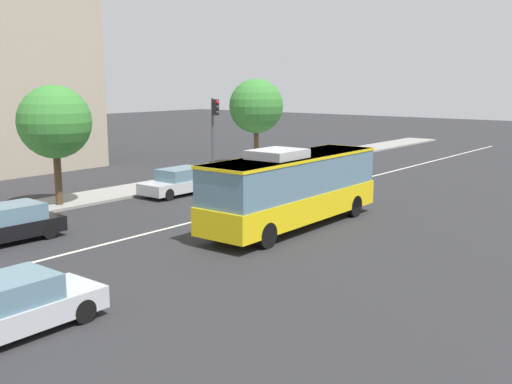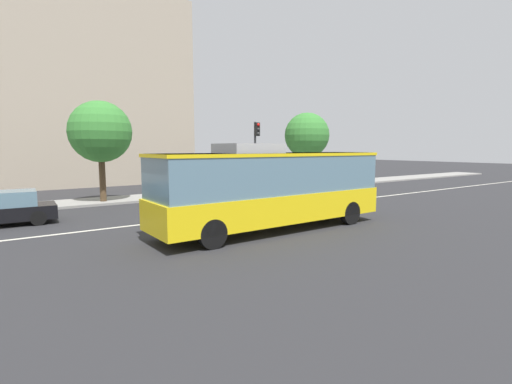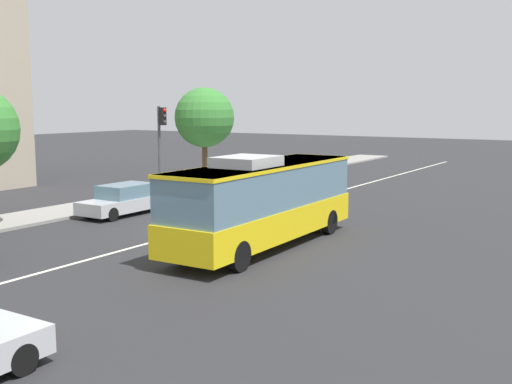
{
  "view_description": "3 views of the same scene",
  "coord_description": "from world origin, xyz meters",
  "views": [
    {
      "loc": [
        -21.89,
        -18.48,
        6.14
      ],
      "look_at": [
        -1.2,
        -1.82,
        1.25
      ],
      "focal_mm": 41.83,
      "sensor_mm": 36.0,
      "label": 1
    },
    {
      "loc": [
        -10.39,
        -15.82,
        3.29
      ],
      "look_at": [
        -0.69,
        -1.85,
        1.29
      ],
      "focal_mm": 26.14,
      "sensor_mm": 36.0,
      "label": 2
    },
    {
      "loc": [
        -20.51,
        -15.81,
        5.2
      ],
      "look_at": [
        1.02,
        -2.16,
        1.64
      ],
      "focal_mm": 43.23,
      "sensor_mm": 36.0,
      "label": 3
    }
  ],
  "objects": [
    {
      "name": "ground_plane",
      "position": [
        0.0,
        0.0,
        0.0
      ],
      "size": [
        160.0,
        160.0,
        0.0
      ],
      "primitive_type": "plane",
      "color": "#28282B"
    },
    {
      "name": "sidewalk_kerb",
      "position": [
        0.0,
        8.09,
        0.07
      ],
      "size": [
        80.0,
        3.14,
        0.14
      ],
      "primitive_type": "cube",
      "color": "gray",
      "rests_on": "ground_plane"
    },
    {
      "name": "lane_centre_line",
      "position": [
        0.0,
        0.0,
        0.01
      ],
      "size": [
        76.0,
        0.16,
        0.01
      ],
      "primitive_type": "cube",
      "color": "silver",
      "rests_on": "ground_plane"
    },
    {
      "name": "transit_bus",
      "position": [
        -1.4,
        -4.02,
        1.81
      ],
      "size": [
        10.04,
        2.67,
        3.46
      ],
      "rotation": [
        0.0,
        0.0,
        0.02
      ],
      "color": "yellow",
      "rests_on": "ground_plane"
    },
    {
      "name": "sedan_silver",
      "position": [
        0.85,
        5.3,
        0.72
      ],
      "size": [
        4.51,
        1.84,
        1.46
      ],
      "rotation": [
        0.0,
        0.0,
        3.15
      ],
      "color": "#B7BABF",
      "rests_on": "ground_plane"
    },
    {
      "name": "traffic_light_near_corner",
      "position": [
        5.24,
        6.66,
        3.56
      ],
      "size": [
        0.33,
        0.62,
        5.2
      ],
      "rotation": [
        0.0,
        0.0,
        -1.59
      ],
      "color": "#47474C",
      "rests_on": "ground_plane"
    },
    {
      "name": "street_tree_kerbside_left",
      "position": [
        12.53,
        9.21,
        4.43
      ],
      "size": [
        3.98,
        3.98,
        6.44
      ],
      "color": "#4C3823",
      "rests_on": "ground_plane"
    },
    {
      "name": "street_tree_kerbside_centre",
      "position": [
        -5.31,
        7.49,
        4.23
      ],
      "size": [
        3.58,
        3.58,
        6.04
      ],
      "color": "#4C3823",
      "rests_on": "ground_plane"
    },
    {
      "name": "office_block_background",
      "position": [
        -7.18,
        23.9,
        8.5
      ],
      "size": [
        25.76,
        13.66,
        17.0
      ],
      "rotation": [
        0.0,
        0.0,
        0.03
      ],
      "color": "tan",
      "rests_on": "ground_plane"
    }
  ]
}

